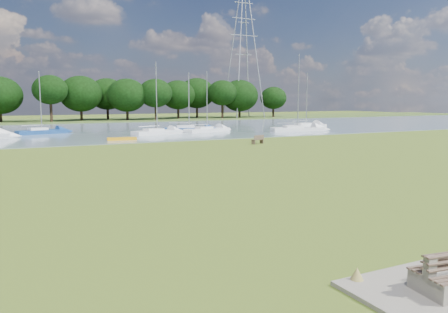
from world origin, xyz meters
name	(u,v)px	position (x,y,z in m)	size (l,w,h in m)	color
ground	(201,184)	(0.00, 0.00, 0.00)	(220.00, 220.00, 0.00)	#596123
river	(79,131)	(0.00, 42.00, 0.00)	(220.00, 40.00, 0.10)	gray
far_bank	(57,121)	(0.00, 72.00, 0.00)	(220.00, 20.00, 0.40)	#4C6626
riverbank_bench	(258,140)	(12.94, 16.19, 0.43)	(1.46, 0.84, 0.86)	brown
kayak	(122,139)	(1.97, 25.42, 0.20)	(2.99, 0.70, 0.30)	orange
pylon	(244,33)	(40.88, 70.00, 19.43)	(7.20, 5.05, 30.78)	#979BA1
tree_line	(1,91)	(-9.41, 68.00, 5.84)	(123.74, 8.08, 9.78)	black
sailboat_0	(207,129)	(14.84, 32.61, 0.46)	(6.78, 3.57, 7.88)	white
sailboat_1	(157,131)	(7.59, 31.31, 0.49)	(6.62, 3.61, 8.74)	white
sailboat_5	(41,130)	(-4.96, 38.21, 0.51)	(6.14, 3.33, 7.62)	navy
sailboat_7	(297,128)	(26.18, 28.26, 0.52)	(7.39, 3.59, 10.16)	white
sailboat_8	(306,125)	(31.10, 32.91, 0.51)	(7.23, 3.20, 8.07)	white
sailboat_9	(189,128)	(12.74, 33.76, 0.54)	(6.83, 3.48, 7.72)	navy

